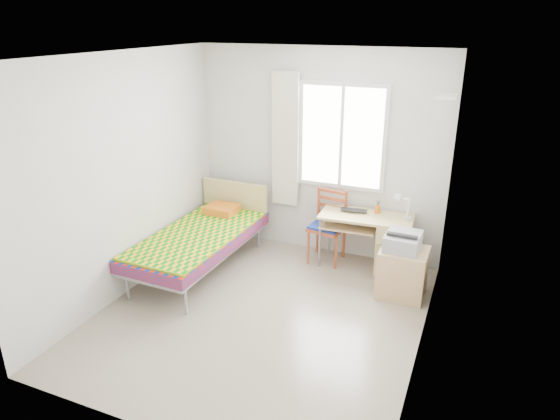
% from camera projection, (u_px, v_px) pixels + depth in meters
% --- Properties ---
extents(floor, '(3.50, 3.50, 0.00)m').
position_uv_depth(floor, '(261.00, 314.00, 5.23)').
color(floor, '#BCAD93').
rests_on(floor, ground).
extents(ceiling, '(3.50, 3.50, 0.00)m').
position_uv_depth(ceiling, '(257.00, 55.00, 4.29)').
color(ceiling, white).
rests_on(ceiling, wall_back).
extents(wall_back, '(3.20, 0.00, 3.20)m').
position_uv_depth(wall_back, '(318.00, 154.00, 6.26)').
color(wall_back, silver).
rests_on(wall_back, ground).
extents(wall_left, '(0.00, 3.50, 3.50)m').
position_uv_depth(wall_left, '(124.00, 178.00, 5.33)').
color(wall_left, silver).
rests_on(wall_left, ground).
extents(wall_right, '(0.00, 3.50, 3.50)m').
position_uv_depth(wall_right, '(433.00, 222.00, 4.18)').
color(wall_right, silver).
rests_on(wall_right, ground).
extents(window, '(1.10, 0.04, 1.30)m').
position_uv_depth(window, '(342.00, 137.00, 6.04)').
color(window, white).
rests_on(window, wall_back).
extents(curtain, '(0.35, 0.05, 1.70)m').
position_uv_depth(curtain, '(285.00, 140.00, 6.30)').
color(curtain, '#F6F2CB').
rests_on(curtain, wall_back).
extents(floating_shelf, '(0.20, 0.32, 0.03)m').
position_uv_depth(floating_shelf, '(448.00, 96.00, 5.11)').
color(floating_shelf, white).
rests_on(floating_shelf, wall_right).
extents(bed, '(0.98, 2.02, 0.86)m').
position_uv_depth(bed, '(201.00, 237.00, 6.03)').
color(bed, gray).
rests_on(bed, floor).
extents(desk, '(1.13, 0.57, 0.69)m').
position_uv_depth(desk, '(388.00, 243.00, 5.98)').
color(desk, tan).
rests_on(desk, floor).
extents(chair, '(0.45, 0.45, 0.92)m').
position_uv_depth(chair, '(329.00, 222.00, 6.24)').
color(chair, '#9A3C1D').
rests_on(chair, floor).
extents(cabinet, '(0.51, 0.45, 0.55)m').
position_uv_depth(cabinet, '(402.00, 273.00, 5.49)').
color(cabinet, tan).
rests_on(cabinet, floor).
extents(printer, '(0.38, 0.43, 0.18)m').
position_uv_depth(printer, '(403.00, 241.00, 5.40)').
color(printer, '#A5A7AD').
rests_on(printer, cabinet).
extents(laptop, '(0.34, 0.25, 0.03)m').
position_uv_depth(laptop, '(353.00, 212.00, 6.04)').
color(laptop, black).
rests_on(laptop, desk).
extents(pen_cup, '(0.07, 0.07, 0.09)m').
position_uv_depth(pen_cup, '(378.00, 209.00, 6.04)').
color(pen_cup, orange).
rests_on(pen_cup, desk).
extents(task_lamp, '(0.21, 0.31, 0.36)m').
position_uv_depth(task_lamp, '(402.00, 204.00, 5.71)').
color(task_lamp, white).
rests_on(task_lamp, desk).
extents(book, '(0.22, 0.26, 0.02)m').
position_uv_depth(book, '(350.00, 221.00, 6.08)').
color(book, gray).
rests_on(book, desk).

